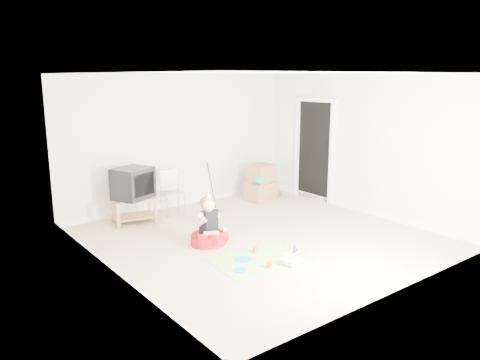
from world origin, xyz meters
TOP-DOWN VIEW (x-y plane):
  - ground at (0.00, 0.00)m, footprint 5.00×5.00m
  - doorway_recess at (2.48, 1.20)m, footprint 0.02×0.90m
  - tv_stand at (-1.27, 1.97)m, footprint 0.79×0.57m
  - crt_tv at (-1.27, 1.97)m, footprint 0.79×0.73m
  - folding_chair at (-0.48, 1.99)m, footprint 0.44×0.42m
  - cardboard_boxes at (1.53, 1.82)m, footprint 0.65×0.54m
  - floor_mop at (0.25, 1.61)m, footprint 0.24×0.33m
  - book_pile at (2.02, 1.95)m, footprint 0.29×0.34m
  - seated_woman at (-0.81, 0.27)m, footprint 0.74×0.74m
  - party_mat at (-0.59, -0.75)m, footprint 1.48×1.14m
  - birthday_cake at (-0.34, -1.10)m, footprint 0.32×0.27m
  - blue_plate_near at (-0.80, -0.60)m, footprint 0.24×0.24m
  - blue_plate_far at (-1.07, -0.86)m, footprint 0.23×0.23m
  - orange_cup_near at (-0.48, -0.47)m, footprint 0.08×0.08m
  - orange_cup_far at (-0.68, -1.02)m, footprint 0.09×0.09m
  - blue_party_hat at (-0.07, -0.88)m, footprint 0.13×0.13m

SIDE VIEW (x-z plane):
  - ground at x=0.00m, z-range 0.00..0.00m
  - party_mat at x=-0.59m, z-range 0.00..0.01m
  - blue_plate_far at x=-1.07m, z-range 0.01..0.02m
  - blue_plate_near at x=-0.80m, z-range 0.01..0.02m
  - book_pile at x=2.02m, z-range 0.00..0.06m
  - birthday_cake at x=-0.34m, z-range -0.03..0.11m
  - orange_cup_far at x=-0.68m, z-range 0.01..0.09m
  - orange_cup_near at x=-0.48m, z-range 0.01..0.09m
  - blue_party_hat at x=-0.07m, z-range 0.01..0.18m
  - seated_woman at x=-0.81m, z-range -0.25..0.63m
  - floor_mop at x=0.25m, z-range -0.22..0.74m
  - tv_stand at x=-1.27m, z-range 0.04..0.49m
  - cardboard_boxes at x=1.53m, z-range -0.02..0.74m
  - folding_chair at x=-0.48m, z-range -0.01..0.85m
  - crt_tv at x=-1.27m, z-range 0.45..1.00m
  - doorway_recess at x=2.48m, z-range 0.00..2.05m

